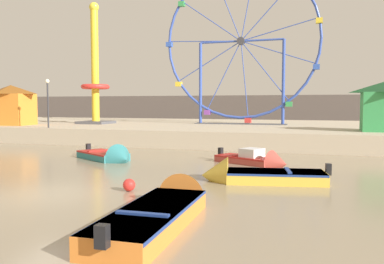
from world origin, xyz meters
TOP-DOWN VIEW (x-y plane):
  - ground_plane at (0.00, 0.00)m, footprint 240.00×240.00m
  - quay_promenade at (0.00, 25.39)m, footprint 110.00×22.24m
  - distant_town_skyline at (0.00, 51.41)m, footprint 140.00×3.00m
  - motorboat_faded_red at (5.76, 8.85)m, footprint 4.14×2.88m
  - motorboat_orange_hull at (4.80, -1.27)m, footprint 1.69×6.27m
  - motorboat_teal_painted at (-2.06, 7.89)m, footprint 4.32×3.45m
  - motorboat_mustard_yellow at (6.10, 4.28)m, footprint 5.08×2.41m
  - ferris_wheel_blue_frame at (1.72, 25.16)m, footprint 14.30×1.20m
  - drop_tower_yellow_tower at (-11.51, 22.04)m, footprint 2.80×2.80m
  - carnival_booth_orange_canopy at (-17.31, 17.61)m, footprint 3.96×3.03m
  - promenade_lamp_near at (-11.35, 14.85)m, footprint 0.32×0.32m
  - mooring_buoy_orange at (2.36, 1.28)m, footprint 0.44×0.44m

SIDE VIEW (x-z plane):
  - ground_plane at x=0.00m, z-range 0.00..0.00m
  - motorboat_teal_painted at x=-2.06m, z-range -0.53..0.97m
  - mooring_buoy_orange at x=2.36m, z-range 0.00..0.44m
  - motorboat_mustard_yellow at x=6.10m, z-range -0.51..0.99m
  - motorboat_faded_red at x=5.76m, z-range -0.38..0.86m
  - motorboat_orange_hull at x=4.80m, z-range -0.45..1.00m
  - quay_promenade at x=0.00m, z-range 0.00..1.21m
  - distant_town_skyline at x=0.00m, z-range 0.00..4.40m
  - carnival_booth_orange_canopy at x=-17.31m, z-range 1.28..4.79m
  - promenade_lamp_near at x=-11.35m, z-range 1.80..5.57m
  - drop_tower_yellow_tower at x=-11.51m, z-range -0.19..11.09m
  - ferris_wheel_blue_frame at x=1.72m, z-range 1.24..15.87m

